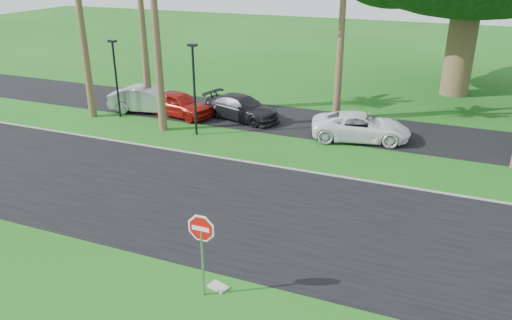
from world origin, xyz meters
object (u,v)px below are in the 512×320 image
Objects in this scene: car_silver at (149,100)px; car_minivan at (361,127)px; car_dark at (242,108)px; car_red at (179,104)px; stop_sign_near at (202,239)px.

car_minivan is (12.42, -0.00, -0.08)m from car_silver.
car_silver is 1.00× the size of car_dark.
car_silver is at bearing 112.55° from car_dark.
car_silver reaches higher than car_red.
car_red is at bearing -100.99° from car_silver.
stop_sign_near is at bearing -153.11° from car_silver.
car_silver is 0.95× the size of car_minivan.
car_silver is 2.00m from car_red.
car_minivan is at bearing -78.63° from car_red.
stop_sign_near is 0.63× the size of car_red.
car_minivan is at bearing 83.87° from stop_sign_near.
car_red is 3.66m from car_dark.
car_red is 0.86× the size of car_minivan.
car_silver is 5.63m from car_dark.
car_dark is at bearing 109.96° from stop_sign_near.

